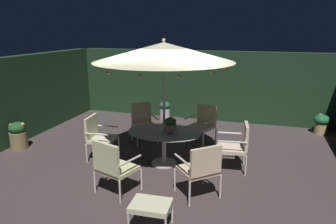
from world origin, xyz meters
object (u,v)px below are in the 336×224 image
Objects in this scene: patio_chair_south at (98,134)px; patio_chair_east at (203,123)px; potted_plant_back_left at (18,135)px; centerpiece_planter at (170,124)px; patio_chair_north at (201,167)px; patio_chair_southwest at (113,165)px; patio_umbrella at (164,52)px; patio_chair_northeast at (237,144)px; ottoman_footrest at (151,206)px; patio_dining_table at (164,137)px; patio_chair_southeast at (143,121)px; potted_plant_left_far at (165,110)px; potted_plant_front_corner at (321,123)px.

patio_chair_east is at bearing 36.31° from patio_chair_south.
centerpiece_planter is at bearing 1.22° from potted_plant_back_left.
patio_chair_southwest is at bearing -167.98° from patio_chair_north.
patio_umbrella is 2.90× the size of patio_chair_south.
patio_chair_northeast is 2.60m from patio_chair_southwest.
ottoman_footrest is at bearing -25.87° from potted_plant_back_left.
patio_dining_table is 0.40m from centerpiece_planter.
patio_chair_east is at bearing 88.69° from ottoman_footrest.
patio_umbrella reaches higher than patio_chair_east.
centerpiece_planter is 0.36× the size of patio_chair_southwest.
centerpiece_planter is at bearing -27.56° from patio_dining_table.
patio_chair_northeast is 2.62m from ottoman_footrest.
patio_chair_southeast is (-1.12, 1.29, -0.41)m from centerpiece_planter.
patio_chair_northeast is 1.01× the size of patio_chair_east.
patio_chair_east is 1.55m from patio_chair_southeast.
patio_chair_east reaches higher than potted_plant_back_left.
patio_chair_south is (-3.05, -0.31, 0.00)m from patio_chair_northeast.
patio_chair_south is (-1.53, -0.12, -0.05)m from patio_dining_table.
patio_chair_south is 3.35m from potted_plant_left_far.
potted_plant_back_left reaches higher than ottoman_footrest.
potted_plant_left_far is (-4.61, -0.01, 0.02)m from potted_plant_front_corner.
potted_plant_left_far is at bearing 50.68° from potted_plant_back_left.
patio_chair_northeast is at bearing 11.34° from centerpiece_planter.
patio_chair_southeast is 1.64× the size of ottoman_footrest.
patio_umbrella is at bearing 176.89° from patio_dining_table.
patio_chair_north is at bearing -48.21° from patio_dining_table.
centerpiece_planter is 4.81m from potted_plant_front_corner.
potted_plant_front_corner is at bearing 59.89° from ottoman_footrest.
patio_chair_northeast reaches higher than potted_plant_front_corner.
centerpiece_planter is at bearing -136.57° from potted_plant_front_corner.
patio_chair_north is at bearing 63.88° from ottoman_footrest.
potted_plant_left_far is at bearing 107.17° from patio_umbrella.
patio_chair_southwest is at bearing -115.27° from centerpiece_planter.
potted_plant_back_left is at bearing 158.25° from patio_chair_southwest.
patio_chair_south is at bearing 1.20° from potted_plant_back_left.
patio_dining_table is 2.65× the size of ottoman_footrest.
potted_plant_back_left is at bearing -153.61° from patio_chair_southeast.
patio_umbrella is 5.28m from potted_plant_front_corner.
patio_umbrella is 2.41m from patio_chair_southwest.
patio_dining_table reaches higher than potted_plant_left_far.
patio_chair_north is (0.85, -1.06, -0.38)m from centerpiece_planter.
centerpiece_planter is (0.17, -0.09, -1.46)m from patio_umbrella.
potted_plant_left_far is at bearing 105.32° from ottoman_footrest.
patio_umbrella is (-0.00, 0.00, 1.81)m from patio_dining_table.
centerpiece_planter is 0.37× the size of patio_chair_south.
patio_chair_northeast is 1.49× the size of potted_plant_back_left.
patio_umbrella is 7.76× the size of centerpiece_planter.
patio_chair_east is at bearing -48.35° from potted_plant_left_far.
patio_chair_southeast is at bearing -89.19° from potted_plant_left_far.
patio_chair_northeast is at bearing -22.32° from patio_chair_southeast.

